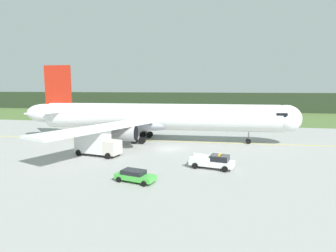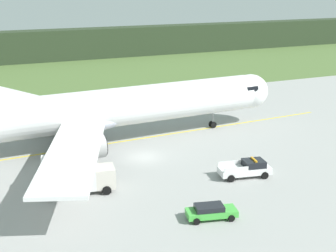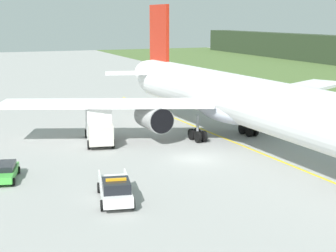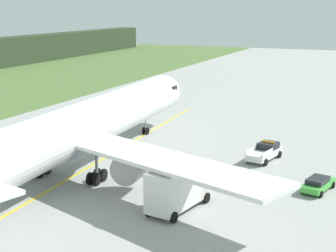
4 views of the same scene
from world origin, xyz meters
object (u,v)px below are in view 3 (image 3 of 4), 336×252
Objects in this scene: catering_truck at (99,124)px; staff_car at (5,171)px; airliner at (237,100)px; ops_pickup_truck at (115,189)px.

catering_truck is 13.88m from staff_car.
airliner is at bearing 99.13° from staff_car.
staff_car is at bearing -139.89° from ops_pickup_truck.
ops_pickup_truck is 0.80× the size of catering_truck.
catering_truck is at bearing 132.85° from staff_car.
ops_pickup_truck is 10.57m from staff_car.
catering_truck reaches higher than staff_car.
ops_pickup_truck is (11.80, -16.36, -3.61)m from airliner.
catering_truck is (-5.68, -13.03, -2.55)m from airliner.
ops_pickup_truck is 1.23× the size of staff_car.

